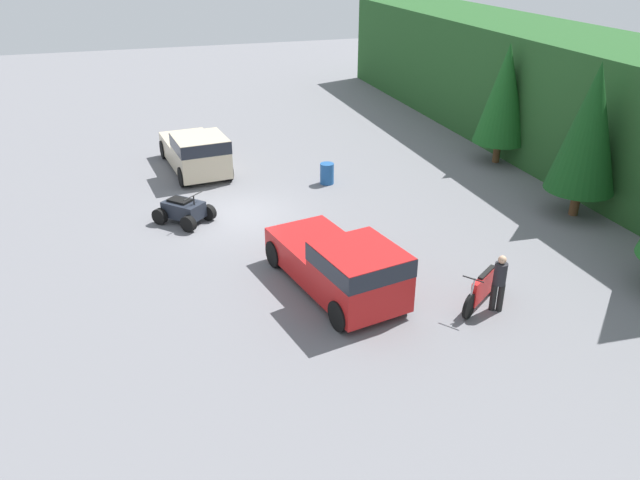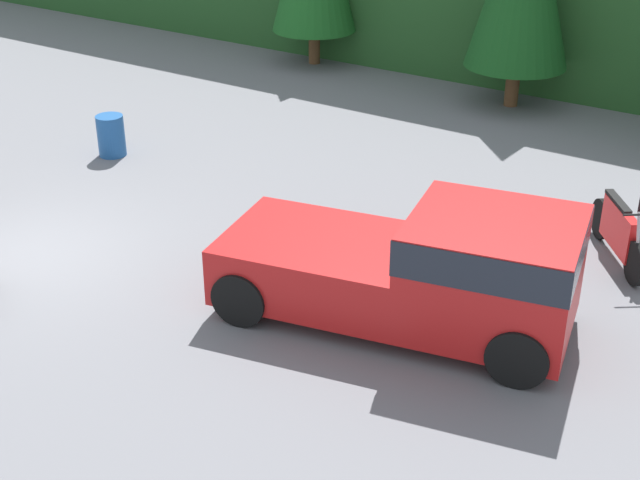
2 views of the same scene
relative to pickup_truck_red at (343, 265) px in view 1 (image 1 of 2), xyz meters
The scene contains 10 objects.
ground_plane 6.94m from the pickup_truck_red, 164.46° to the right, with size 80.00×80.00×0.00m, color slate.
hillside_backdrop 15.73m from the pickup_truck_red, 115.05° to the left, with size 44.00×6.00×5.48m.
tree_left 14.12m from the pickup_truck_red, 130.28° to the left, with size 2.35×2.35×5.34m.
tree_mid_left 10.82m from the pickup_truck_red, 105.77° to the left, with size 2.48×2.48×5.64m.
pickup_truck_red is the anchor object (origin of this frame).
pickup_truck_second 12.03m from the pickup_truck_red, 167.28° to the right, with size 5.31×2.71×1.85m.
dirt_bike 3.96m from the pickup_truck_red, 64.26° to the left, with size 1.46×1.95×1.21m.
quad_atv 7.60m from the pickup_truck_red, 149.85° to the right, with size 2.32×2.29×1.15m.
rider_person 4.33m from the pickup_truck_red, 61.48° to the left, with size 0.49×0.49×1.70m.
steel_barrel 9.05m from the pickup_truck_red, 164.87° to the left, with size 0.58×0.58×0.88m.
Camera 1 is at (21.33, -3.45, 9.44)m, focal length 35.00 mm.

